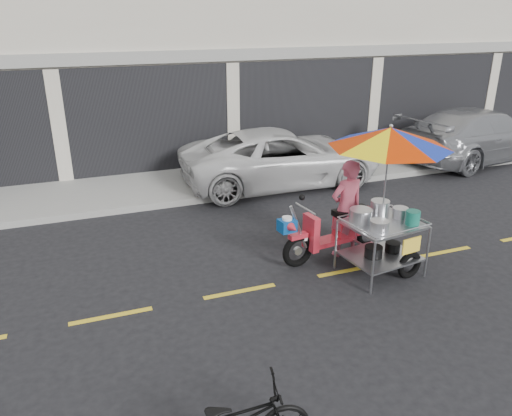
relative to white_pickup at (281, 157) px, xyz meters
name	(u,v)px	position (x,y,z in m)	size (l,w,h in m)	color
ground	(349,270)	(-0.70, -4.70, -0.71)	(90.00, 90.00, 0.00)	black
sidewalk	(245,175)	(-0.70, 0.80, -0.63)	(45.00, 3.00, 0.15)	gray
shophouse_block	(273,9)	(2.11, 5.89, 3.53)	(36.00, 8.11, 10.40)	beige
centerline	(349,270)	(-0.70, -4.70, -0.70)	(42.00, 0.10, 0.01)	gold
white_pickup	(281,157)	(0.00, 0.00, 0.00)	(2.35, 5.10, 1.42)	silver
silver_pickup	(478,135)	(6.33, 0.00, 0.07)	(2.17, 5.34, 1.55)	#999BA0
food_vendor_rig	(371,178)	(-0.34, -4.58, 0.90)	(2.75, 2.20, 2.56)	black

